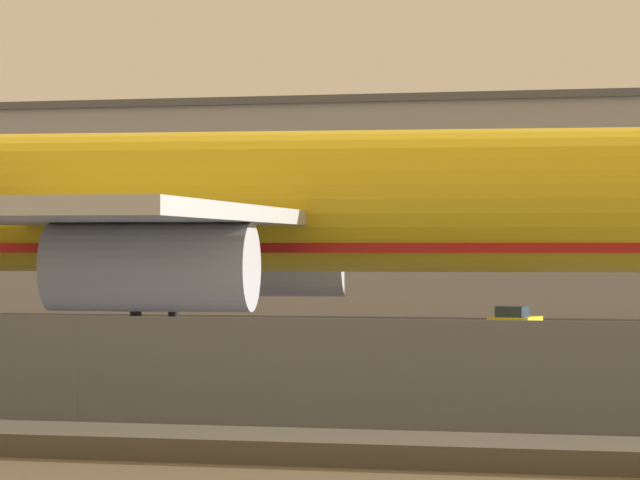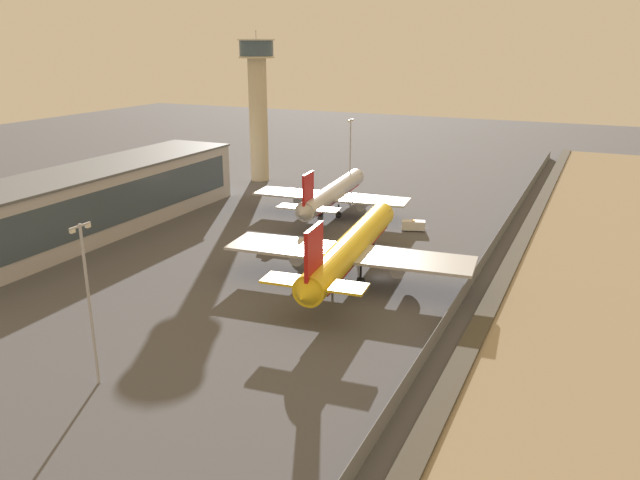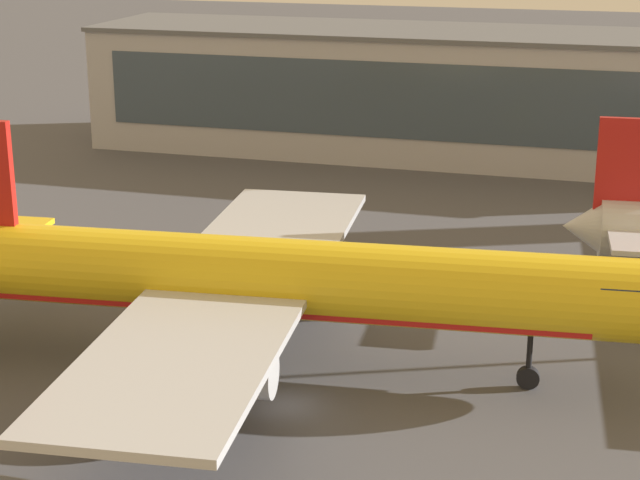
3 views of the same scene
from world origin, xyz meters
name	(u,v)px [view 2 (image 2 of 3)]	position (x,y,z in m)	size (l,w,h in m)	color
ground_plane	(381,277)	(0.00, 0.00, 0.00)	(500.00, 500.00, 0.00)	#4C4C51
shoreline_seawall	(495,294)	(0.00, -20.50, 0.25)	(320.00, 3.00, 0.50)	#474238
perimeter_fence	(469,284)	(0.00, -16.00, 1.40)	(280.00, 0.10, 2.79)	slate
cargo_jet_yellow	(351,248)	(-3.17, 4.69, 5.88)	(51.79, 44.56, 15.41)	yellow
passenger_jet_silver	(332,194)	(35.83, 25.35, 5.25)	(45.25, 38.77, 13.76)	silver
baggage_tug	(266,248)	(3.78, 25.96, 0.81)	(2.12, 3.42, 1.80)	yellow
ops_van	(414,225)	(30.84, 2.93, 1.28)	(3.46, 5.58, 2.48)	white
control_tower	(258,98)	(63.18, 61.72, 24.94)	(10.96, 10.96, 43.93)	#C6B793
terminal_building	(91,202)	(-0.85, 67.67, 7.22)	(85.87, 18.30, 14.41)	#B2B2B7
apron_light_mast_apron_west	(350,155)	(51.25, 27.01, 12.13)	(3.20, 0.40, 21.69)	#A8A8AD
apron_light_mast_apron_east	(89,297)	(-49.71, 19.92, 11.73)	(3.20, 0.40, 20.91)	#A8A8AD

